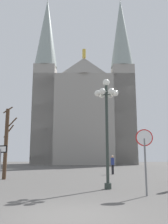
% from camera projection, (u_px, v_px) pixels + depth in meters
% --- Properties ---
extents(ground_plane, '(120.00, 120.00, 0.00)m').
position_uv_depth(ground_plane, '(69.00, 216.00, 6.83)').
color(ground_plane, '#514F4C').
extents(cathedral, '(20.27, 11.10, 35.51)m').
position_uv_depth(cathedral, '(84.00, 108.00, 48.83)').
color(cathedral, gray).
rests_on(cathedral, ground).
extents(stop_sign, '(0.75, 0.14, 2.87)m').
position_uv_depth(stop_sign, '(145.00, 149.00, 10.54)').
color(stop_sign, slate).
rests_on(stop_sign, ground).
extents(one_way_arrow_sign, '(0.56, 0.18, 2.11)m').
position_uv_depth(one_way_arrow_sign, '(0.00, 165.00, 9.39)').
color(one_way_arrow_sign, slate).
rests_on(one_way_arrow_sign, ground).
extents(street_lamp, '(1.32, 1.19, 5.93)m').
position_uv_depth(street_lamp, '(107.00, 111.00, 13.03)').
color(street_lamp, '#2D3833').
rests_on(street_lamp, ground).
extents(bare_tree, '(1.13, 0.83, 5.49)m').
position_uv_depth(bare_tree, '(6.00, 142.00, 17.80)').
color(bare_tree, '#473323').
rests_on(bare_tree, ground).
extents(pedestrian_standing, '(0.32, 0.32, 1.72)m').
position_uv_depth(pedestrian_standing, '(113.00, 163.00, 22.03)').
color(pedestrian_standing, black).
rests_on(pedestrian_standing, ground).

